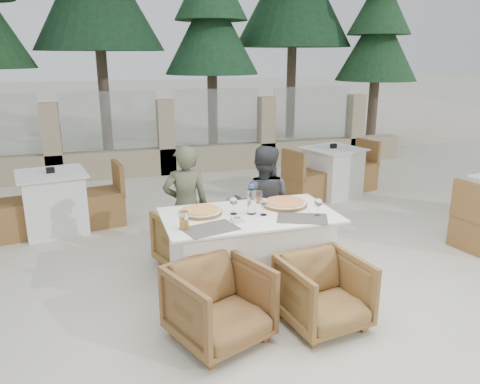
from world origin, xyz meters
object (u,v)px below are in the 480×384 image
object	(u,v)px
armchair_near_left	(219,304)
water_bottle	(252,199)
wine_glass_centre	(234,205)
bg_table_a	(54,202)
armchair_near_right	(324,292)
pizza_left	(201,211)
wine_glass_near	(264,206)
olive_dish	(237,219)
dining_table	(249,252)
armchair_far_right	(257,229)
armchair_far_left	(194,239)
diner_right	(263,205)
pizza_right	(284,203)
diner_left	(186,206)
wine_glass_corner	(318,206)
bg_table_b	(332,172)
beer_glass_left	(184,220)
beer_glass_right	(259,197)

from	to	relation	value
armchair_near_left	water_bottle	bearing A→B (deg)	33.43
wine_glass_centre	bg_table_a	bearing A→B (deg)	128.49
armchair_near_right	bg_table_a	world-z (taller)	bg_table_a
armchair_near_right	pizza_left	bearing A→B (deg)	123.77
armchair_near_right	bg_table_a	distance (m)	3.77
wine_glass_near	olive_dish	xyz separation A→B (m)	(-0.28, -0.10, -0.07)
dining_table	armchair_far_right	xyz separation A→B (m)	(0.34, 0.76, -0.08)
bg_table_a	water_bottle	bearing A→B (deg)	-59.03
pizza_left	wine_glass_centre	distance (m)	0.31
armchair_far_left	armchair_near_right	distance (m)	1.64
olive_dish	armchair_near_right	distance (m)	0.97
wine_glass_centre	diner_right	bearing A→B (deg)	47.48
pizza_right	water_bottle	distance (m)	0.42
armchair_near_left	diner_left	bearing A→B (deg)	67.10
pizza_left	wine_glass_corner	world-z (taller)	wine_glass_corner
bg_table_b	wine_glass_corner	bearing A→B (deg)	-138.33
armchair_far_left	diner_left	bearing A→B (deg)	-81.63
wine_glass_near	armchair_near_right	size ratio (longest dim) A/B	0.28
armchair_far_left	wine_glass_centre	bearing A→B (deg)	91.39
armchair_far_right	armchair_near_right	world-z (taller)	armchair_far_right
beer_glass_left	armchair_far_left	xyz separation A→B (m)	(0.25, 0.86, -0.53)
olive_dish	diner_left	bearing A→B (deg)	107.47
armchair_far_left	armchair_far_right	size ratio (longest dim) A/B	1.05
pizza_left	armchair_near_left	xyz separation A→B (m)	(-0.06, -0.86, -0.48)
armchair_near_left	diner_left	world-z (taller)	diner_left
wine_glass_centre	wine_glass_near	size ratio (longest dim) A/B	1.00
wine_glass_near	olive_dish	distance (m)	0.31
armchair_far_left	wine_glass_near	bearing A→B (deg)	104.08
dining_table	olive_dish	distance (m)	0.47
water_bottle	diner_left	size ratio (longest dim) A/B	0.21
armchair_near_right	bg_table_b	distance (m)	3.90
wine_glass_near	beer_glass_right	world-z (taller)	wine_glass_near
bg_table_b	olive_dish	bearing A→B (deg)	-148.95
wine_glass_corner	armchair_far_right	bearing A→B (deg)	104.32
pizza_right	bg_table_a	distance (m)	3.13
dining_table	wine_glass_corner	bearing A→B (deg)	-20.70
dining_table	water_bottle	bearing A→B (deg)	17.77
dining_table	diner_left	world-z (taller)	diner_left
wine_glass_near	diner_left	world-z (taller)	diner_left
armchair_far_left	olive_dish	bearing A→B (deg)	84.39
dining_table	pizza_left	bearing A→B (deg)	161.90
armchair_near_right	armchair_far_right	bearing A→B (deg)	83.85
diner_left	bg_table_a	world-z (taller)	diner_left
dining_table	bg_table_b	size ratio (longest dim) A/B	0.98
bg_table_a	wine_glass_centre	bearing A→B (deg)	-61.06
pizza_right	armchair_near_left	xyz separation A→B (m)	(-0.89, -0.86, -0.48)
wine_glass_centre	bg_table_b	distance (m)	3.58
armchair_far_left	armchair_near_right	xyz separation A→B (m)	(0.80, -1.43, -0.02)
beer_glass_left	bg_table_b	bearing A→B (deg)	44.22
wine_glass_centre	beer_glass_left	size ratio (longest dim) A/B	1.18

